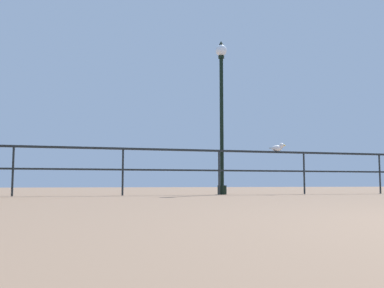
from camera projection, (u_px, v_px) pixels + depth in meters
The scene contains 3 objects.
pier_railing at pixel (219, 161), 10.20m from camera, with size 18.29×0.05×1.07m.
lamppost_center at pixel (222, 103), 10.57m from camera, with size 0.29×0.29×3.83m.
seagull_on_rail at pixel (278, 148), 10.65m from camera, with size 0.35×0.32×0.20m.
Camera 1 is at (-3.45, -1.19, 0.26)m, focal length 40.06 mm.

